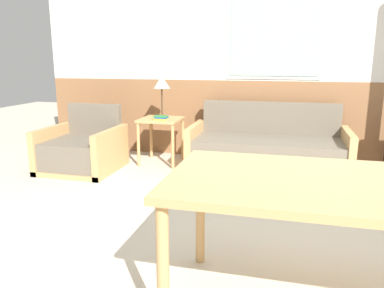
{
  "coord_description": "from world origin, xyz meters",
  "views": [
    {
      "loc": [
        -0.17,
        -2.44,
        1.34
      ],
      "look_at": [
        -1.06,
        1.03,
        0.53
      ],
      "focal_mm": 35.0,
      "sensor_mm": 36.0,
      "label": 1
    }
  ],
  "objects_px": {
    "table_lamp": "(162,85)",
    "couch": "(267,151)",
    "armchair": "(82,151)",
    "side_table": "(161,127)"
  },
  "relations": [
    {
      "from": "couch",
      "to": "side_table",
      "type": "height_order",
      "value": "couch"
    },
    {
      "from": "side_table",
      "to": "table_lamp",
      "type": "height_order",
      "value": "table_lamp"
    },
    {
      "from": "couch",
      "to": "table_lamp",
      "type": "bearing_deg",
      "value": 175.8
    },
    {
      "from": "table_lamp",
      "to": "side_table",
      "type": "bearing_deg",
      "value": -82.59
    },
    {
      "from": "couch",
      "to": "table_lamp",
      "type": "height_order",
      "value": "table_lamp"
    },
    {
      "from": "side_table",
      "to": "table_lamp",
      "type": "relative_size",
      "value": 1.11
    },
    {
      "from": "couch",
      "to": "armchair",
      "type": "height_order",
      "value": "couch"
    },
    {
      "from": "table_lamp",
      "to": "couch",
      "type": "bearing_deg",
      "value": -4.2
    },
    {
      "from": "couch",
      "to": "table_lamp",
      "type": "distance_m",
      "value": 1.58
    },
    {
      "from": "armchair",
      "to": "side_table",
      "type": "distance_m",
      "value": 1.03
    }
  ]
}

